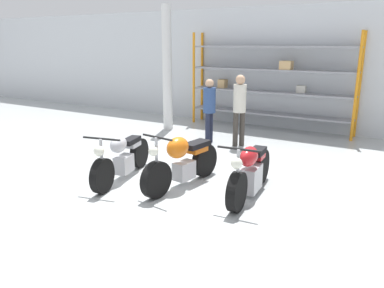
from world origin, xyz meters
name	(u,v)px	position (x,y,z in m)	size (l,w,h in m)	color
ground_plane	(181,185)	(0.00, 0.00, 0.00)	(30.00, 30.00, 0.00)	#B2B7B7
back_wall	(281,69)	(0.00, 5.70, 1.80)	(30.00, 0.08, 3.60)	silver
shelving_rack	(269,81)	(-0.21, 5.33, 1.46)	(4.96, 0.63, 2.86)	orange
support_pillar	(167,69)	(-2.80, 3.78, 1.80)	(0.28, 0.28, 3.60)	silver
motorcycle_silver	(122,158)	(-1.16, -0.26, 0.42)	(0.78, 2.08, 0.98)	black
motorcycle_orange	(182,161)	(0.03, 0.00, 0.47)	(0.65, 2.01, 1.07)	black
motorcycle_red	(250,172)	(1.26, 0.21, 0.42)	(0.70, 2.03, 1.01)	black
person_browsing	(209,106)	(-0.97, 2.95, 0.98)	(0.35, 0.35, 1.67)	#1E2338
person_near_rack	(240,104)	(-0.19, 3.08, 1.07)	(0.45, 0.45, 1.79)	#38332D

